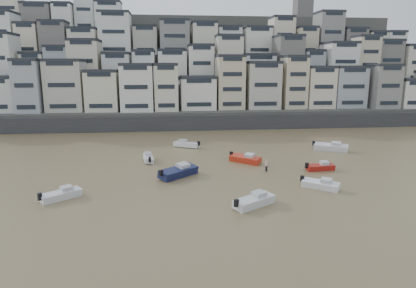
{
  "coord_description": "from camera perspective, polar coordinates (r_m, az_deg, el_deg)",
  "views": [
    {
      "loc": [
        3.72,
        -21.98,
        15.26
      ],
      "look_at": [
        9.36,
        30.0,
        4.0
      ],
      "focal_mm": 32.0,
      "sensor_mm": 36.0,
      "label": 1
    }
  ],
  "objects": [
    {
      "name": "boat_f",
      "position": [
        60.3,
        -9.15,
        -2.04
      ],
      "size": [
        2.16,
        4.85,
        1.28
      ],
      "primitive_type": null,
      "rotation": [
        0.0,
        0.0,
        1.71
      ],
      "color": "silver",
      "rests_on": "ground"
    },
    {
      "name": "boat_c",
      "position": [
        51.52,
        -4.58,
        -4.08
      ],
      "size": [
        6.34,
        5.9,
        1.78
      ],
      "primitive_type": null,
      "rotation": [
        0.0,
        0.0,
        0.71
      ],
      "color": "#14193F",
      "rests_on": "ground"
    },
    {
      "name": "boat_b",
      "position": [
        48.65,
        16.94,
        -5.83
      ],
      "size": [
        4.92,
        4.35,
        1.36
      ],
      "primitive_type": null,
      "rotation": [
        0.0,
        0.0,
        -0.67
      ],
      "color": "silver",
      "rests_on": "ground"
    },
    {
      "name": "person_pink",
      "position": [
        54.55,
        8.99,
        -3.3
      ],
      "size": [
        0.44,
        0.44,
        1.74
      ],
      "primitive_type": null,
      "color": "#CE9B91",
      "rests_on": "ground"
    },
    {
      "name": "harbor_wall",
      "position": [
        88.25,
        -2.04,
        3.34
      ],
      "size": [
        140.0,
        3.0,
        3.5
      ],
      "primitive_type": "cube",
      "color": "#38383A",
      "rests_on": "ground"
    },
    {
      "name": "boat_e",
      "position": [
        58.97,
        5.76,
        -2.14
      ],
      "size": [
        5.36,
        5.05,
        1.52
      ],
      "primitive_type": null,
      "rotation": [
        0.0,
        0.0,
        -0.73
      ],
      "color": "#B52916",
      "rests_on": "ground"
    },
    {
      "name": "hillside",
      "position": [
        127.32,
        -1.25,
        11.13
      ],
      "size": [
        141.04,
        66.0,
        50.0
      ],
      "color": "#4C4C47",
      "rests_on": "ground"
    },
    {
      "name": "boat_d",
      "position": [
        57.0,
        16.89,
        -3.26
      ],
      "size": [
        4.71,
        1.91,
        1.25
      ],
      "primitive_type": null,
      "rotation": [
        0.0,
        0.0,
        0.09
      ],
      "color": "maroon",
      "rests_on": "ground"
    },
    {
      "name": "boat_g",
      "position": [
        70.18,
        18.39,
        -0.31
      ],
      "size": [
        6.61,
        4.91,
        1.74
      ],
      "primitive_type": null,
      "rotation": [
        0.0,
        0.0,
        -0.5
      ],
      "color": "silver",
      "rests_on": "ground"
    },
    {
      "name": "boat_a",
      "position": [
        41.34,
        7.11,
        -8.47
      ],
      "size": [
        5.73,
        4.58,
        1.53
      ],
      "primitive_type": null,
      "rotation": [
        0.0,
        0.0,
        0.57
      ],
      "color": "silver",
      "rests_on": "ground"
    },
    {
      "name": "boat_h",
      "position": [
        69.69,
        -3.35,
        0.1
      ],
      "size": [
        5.57,
        4.16,
        1.47
      ],
      "primitive_type": null,
      "rotation": [
        0.0,
        0.0,
        2.64
      ],
      "color": "silver",
      "rests_on": "ground"
    },
    {
      "name": "boat_j",
      "position": [
        46.37,
        -21.68,
        -7.06
      ],
      "size": [
        5.0,
        4.4,
        1.38
      ],
      "primitive_type": null,
      "rotation": [
        0.0,
        0.0,
        0.66
      ],
      "color": "silver",
      "rests_on": "ground"
    }
  ]
}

